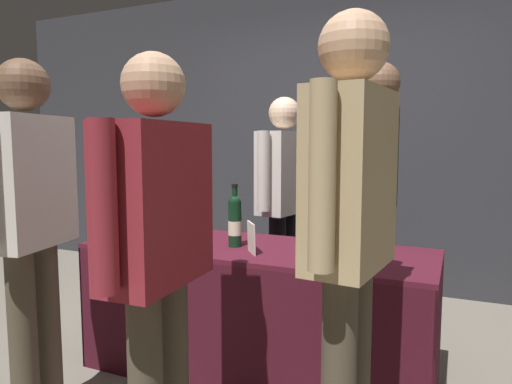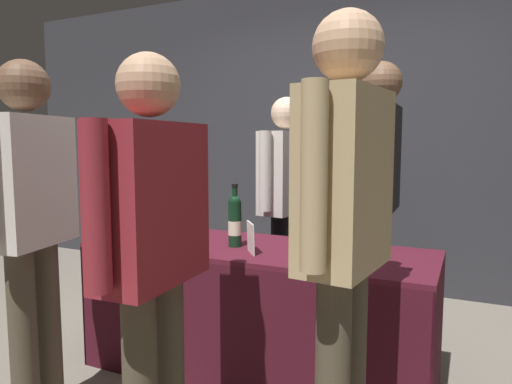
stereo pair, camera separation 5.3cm
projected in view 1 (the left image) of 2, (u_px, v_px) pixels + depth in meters
name	position (u px, v px, depth m)	size (l,w,h in m)	color
ground_plane	(256.00, 373.00, 2.59)	(12.00, 12.00, 0.00)	gray
back_partition	(340.00, 135.00, 4.17)	(7.33, 0.12, 2.74)	#2D2D33
tasting_table	(256.00, 286.00, 2.54)	(1.89, 0.68, 0.73)	#4C1423
featured_wine_bottle	(336.00, 233.00, 2.25)	(0.07, 0.07, 0.30)	black
display_bottle_0	(108.00, 216.00, 2.62)	(0.08, 0.08, 0.35)	#38230F
display_bottle_1	(235.00, 220.00, 2.50)	(0.07, 0.07, 0.34)	black
display_bottle_2	(136.00, 216.00, 2.79)	(0.07, 0.07, 0.30)	#38230F
display_bottle_3	(325.00, 223.00, 2.44)	(0.07, 0.07, 0.33)	#192333
wine_glass_near_vendor	(349.00, 230.00, 2.47)	(0.07, 0.07, 0.14)	silver
brochure_stand	(251.00, 238.00, 2.36)	(0.14, 0.01, 0.16)	silver
vendor_presenter	(377.00, 179.00, 2.82)	(0.24, 0.56, 1.77)	#4C4233
vendor_assistant	(284.00, 189.00, 3.23)	(0.28, 0.62, 1.61)	black
taster_foreground_right	(350.00, 216.00, 1.57)	(0.26, 0.58, 1.72)	#4C4233
taster_foreground_left	(157.00, 237.00, 1.61)	(0.23, 0.62, 1.59)	#4C4233
taster_foreground_centre	(29.00, 209.00, 2.07)	(0.29, 0.58, 1.66)	#4C4233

